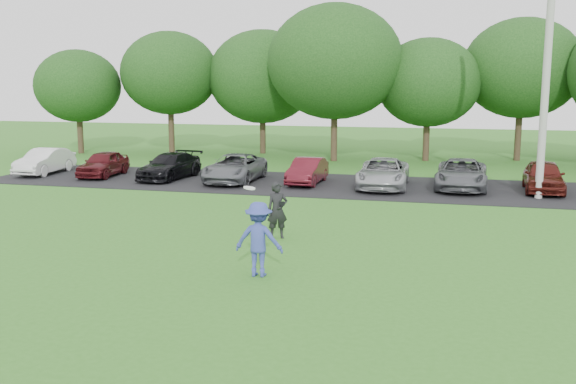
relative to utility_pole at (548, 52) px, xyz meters
name	(u,v)px	position (x,y,z in m)	size (l,w,h in m)	color
ground	(251,271)	(-7.68, -11.75, -5.44)	(100.00, 100.00, 0.00)	#327020
parking_lot	(343,185)	(-7.68, 1.25, -5.43)	(32.00, 6.50, 0.03)	black
utility_pole	(548,52)	(0.00, 0.00, 0.00)	(0.28, 0.28, 10.88)	#ABAAA5
frisbee_player	(259,239)	(-7.39, -12.03, -4.58)	(1.12, 0.66, 2.05)	#364298
camera_bystander	(277,210)	(-7.93, -8.47, -4.64)	(0.69, 0.60, 1.60)	black
parked_cars	(361,172)	(-6.93, 1.20, -4.81)	(30.74, 4.93, 1.25)	white
tree_row	(401,72)	(-6.17, 11.01, -0.53)	(42.39, 9.85, 8.64)	#38281C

